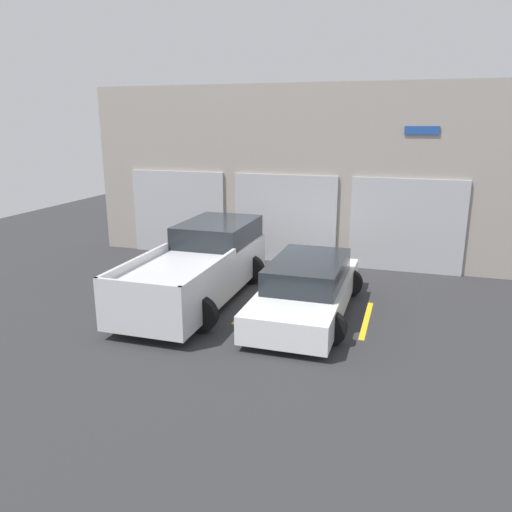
% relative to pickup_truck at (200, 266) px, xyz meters
% --- Properties ---
extents(ground_plane, '(28.00, 28.00, 0.00)m').
position_rel_pickup_truck_xyz_m(ground_plane, '(1.34, 0.82, -0.80)').
color(ground_plane, '#2D2D30').
extents(shophouse_building, '(12.90, 0.68, 5.25)m').
position_rel_pickup_truck_xyz_m(shophouse_building, '(1.33, 4.10, 1.76)').
color(shophouse_building, '#9E9389').
rests_on(shophouse_building, ground).
extents(pickup_truck, '(2.39, 5.37, 1.68)m').
position_rel_pickup_truck_xyz_m(pickup_truck, '(0.00, 0.00, 0.00)').
color(pickup_truck, silver).
rests_on(pickup_truck, ground).
extents(sedan_white, '(2.19, 4.70, 1.23)m').
position_rel_pickup_truck_xyz_m(sedan_white, '(2.69, -0.23, -0.22)').
color(sedan_white, white).
rests_on(sedan_white, ground).
extents(parking_stripe_far_left, '(0.12, 2.20, 0.01)m').
position_rel_pickup_truck_xyz_m(parking_stripe_far_left, '(-1.34, -0.26, -0.80)').
color(parking_stripe_far_left, gold).
rests_on(parking_stripe_far_left, ground).
extents(parking_stripe_left, '(0.12, 2.20, 0.01)m').
position_rel_pickup_truck_xyz_m(parking_stripe_left, '(1.34, -0.26, -0.80)').
color(parking_stripe_left, gold).
rests_on(parking_stripe_left, ground).
extents(parking_stripe_centre, '(0.12, 2.20, 0.01)m').
position_rel_pickup_truck_xyz_m(parking_stripe_centre, '(4.03, -0.26, -0.80)').
color(parking_stripe_centre, gold).
rests_on(parking_stripe_centre, ground).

